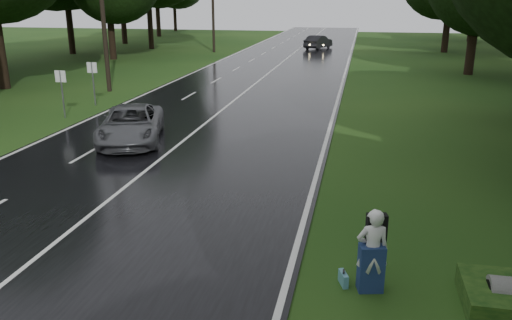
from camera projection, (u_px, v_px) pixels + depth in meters
The scene contains 16 objects.
ground at pixel (30, 265), 11.61m from camera, with size 160.00×160.00×0.00m, color #244614.
road at pixel (238, 98), 30.26m from camera, with size 12.00×140.00×0.04m, color black.
lane_center at pixel (238, 98), 30.25m from camera, with size 0.12×140.00×0.01m, color silver.
grey_car at pixel (131, 124), 21.05m from camera, with size 2.38×5.15×1.43m, color #4D4F52.
far_car at pixel (318, 42), 57.66m from camera, with size 1.56×4.48×1.48m, color black.
hitchhiker at pixel (372, 253), 10.38m from camera, with size 0.74×0.69×1.80m.
suitcase at pixel (343, 279), 10.77m from camera, with size 0.11×0.39×0.28m, color teal.
utility_pole_mid at pixel (110, 91), 32.52m from camera, with size 1.80×0.28×10.05m, color black, non-canonical shape.
utility_pole_far at pixel (214, 52), 54.76m from camera, with size 1.80×0.28×10.38m, color black, non-canonical shape.
road_sign_a at pixel (65, 118), 25.48m from camera, with size 0.56×0.10×2.33m, color white, non-canonical shape.
road_sign_b at pixel (96, 105), 28.33m from camera, with size 0.57×0.10×2.36m, color white, non-canonical shape.
tree_left_d at pixel (5, 88), 33.49m from camera, with size 10.26×10.26×16.04m, color black, non-canonical shape.
tree_left_e at pixel (114, 59), 48.70m from camera, with size 8.16×8.16×12.74m, color black, non-canonical shape.
tree_left_f at pixel (152, 49), 58.38m from camera, with size 11.52×11.52×18.01m, color black, non-canonical shape.
tree_right_e at pixel (468, 74), 39.39m from camera, with size 7.57×7.57×11.82m, color black, non-canonical shape.
tree_right_f at pixel (444, 52), 54.71m from camera, with size 8.51×8.51×13.30m, color black, non-canonical shape.
Camera 1 is at (7.09, -9.09, 5.80)m, focal length 36.10 mm.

